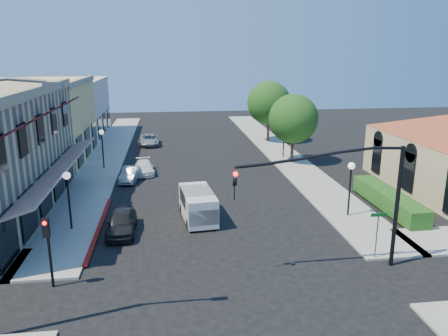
{
  "coord_description": "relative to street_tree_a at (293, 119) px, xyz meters",
  "views": [
    {
      "loc": [
        -2.65,
        -16.83,
        10.18
      ],
      "look_at": [
        0.97,
        11.3,
        2.6
      ],
      "focal_mm": 35.0,
      "sensor_mm": 36.0,
      "label": 1
    }
  ],
  "objects": [
    {
      "name": "signal_mast_arm",
      "position": [
        -2.94,
        -20.5,
        -0.11
      ],
      "size": [
        8.01,
        0.39,
        6.0
      ],
      "color": "black",
      "rests_on": "ground"
    },
    {
      "name": "parked_car_d",
      "position": [
        -13.6,
        10.0,
        -3.6
      ],
      "size": [
        2.17,
        4.38,
        1.19
      ],
      "primitive_type": "imported",
      "rotation": [
        0.0,
        0.0,
        0.05
      ],
      "color": "#A1A4A6",
      "rests_on": "ground"
    },
    {
      "name": "sidewalk_left",
      "position": [
        -17.55,
        5.0,
        -4.13
      ],
      "size": [
        3.5,
        50.0,
        0.12
      ],
      "primitive_type": "cube",
      "color": "gray",
      "rests_on": "ground"
    },
    {
      "name": "parked_car_b",
      "position": [
        -14.68,
        -4.15,
        -3.63
      ],
      "size": [
        1.63,
        3.54,
        1.13
      ],
      "primitive_type": "imported",
      "rotation": [
        0.0,
        0.0,
        -0.13
      ],
      "color": "#9C9DA1",
      "rests_on": "ground"
    },
    {
      "name": "lamppost_right_near",
      "position": [
        -0.3,
        -14.0,
        -1.46
      ],
      "size": [
        0.44,
        0.44,
        3.57
      ],
      "color": "black",
      "rests_on": "ground"
    },
    {
      "name": "parked_car_c",
      "position": [
        -13.6,
        -2.0,
        -3.66
      ],
      "size": [
        1.9,
        3.85,
        1.07
      ],
      "primitive_type": "imported",
      "rotation": [
        0.0,
        0.0,
        0.11
      ],
      "color": "white",
      "rests_on": "ground"
    },
    {
      "name": "yellow_stucco_building",
      "position": [
        -24.3,
        4.0,
        -0.39
      ],
      "size": [
        10.0,
        12.0,
        7.6
      ],
      "primitive_type": "cube",
      "color": "tan",
      "rests_on": "ground"
    },
    {
      "name": "pink_stucco_building",
      "position": [
        -24.3,
        16.0,
        -0.69
      ],
      "size": [
        10.0,
        12.0,
        7.0
      ],
      "primitive_type": "cube",
      "color": "beige",
      "rests_on": "ground"
    },
    {
      "name": "street_name_sign",
      "position": [
        -1.3,
        -19.8,
        -2.5
      ],
      "size": [
        0.8,
        0.06,
        2.5
      ],
      "color": "#595B5E",
      "rests_on": "ground"
    },
    {
      "name": "ground",
      "position": [
        -8.8,
        -22.0,
        -4.19
      ],
      "size": [
        120.0,
        120.0,
        0.0
      ],
      "primitive_type": "plane",
      "color": "black",
      "rests_on": "ground"
    },
    {
      "name": "lamppost_left_near",
      "position": [
        -17.3,
        -14.0,
        -1.46
      ],
      "size": [
        0.44,
        0.44,
        3.57
      ],
      "color": "black",
      "rests_on": "ground"
    },
    {
      "name": "street_tree_b",
      "position": [
        0.0,
        10.0,
        0.35
      ],
      "size": [
        4.94,
        4.94,
        7.02
      ],
      "color": "#342015",
      "rests_on": "ground"
    },
    {
      "name": "parked_car_a",
      "position": [
        -14.32,
        -14.78,
        -3.53
      ],
      "size": [
        1.62,
        3.93,
        1.33
      ],
      "primitive_type": "imported",
      "rotation": [
        0.0,
        0.0,
        -0.01
      ],
      "color": "black",
      "rests_on": "ground"
    },
    {
      "name": "hedge",
      "position": [
        2.9,
        -13.0,
        -4.19
      ],
      "size": [
        1.4,
        8.0,
        1.1
      ],
      "primitive_type": "cube",
      "color": "#1A4B15",
      "rests_on": "ground"
    },
    {
      "name": "curb_red_strip",
      "position": [
        -15.7,
        -14.0,
        -4.19
      ],
      "size": [
        0.25,
        10.0,
        0.06
      ],
      "primitive_type": "cube",
      "color": "maroon",
      "rests_on": "ground"
    },
    {
      "name": "white_van",
      "position": [
        -9.8,
        -13.33,
        -3.12
      ],
      "size": [
        2.22,
        4.34,
        1.85
      ],
      "color": "silver",
      "rests_on": "ground"
    },
    {
      "name": "secondary_signal",
      "position": [
        -16.8,
        -20.59,
        -1.88
      ],
      "size": [
        0.28,
        0.42,
        3.32
      ],
      "color": "black",
      "rests_on": "ground"
    },
    {
      "name": "lamppost_left_far",
      "position": [
        -17.3,
        0.0,
        -1.46
      ],
      "size": [
        0.44,
        0.44,
        3.57
      ],
      "color": "black",
      "rests_on": "ground"
    },
    {
      "name": "sidewalk_right",
      "position": [
        -0.05,
        5.0,
        -4.13
      ],
      "size": [
        3.5,
        50.0,
        0.12
      ],
      "primitive_type": "cube",
      "color": "gray",
      "rests_on": "ground"
    },
    {
      "name": "street_tree_a",
      "position": [
        0.0,
        0.0,
        0.0
      ],
      "size": [
        4.56,
        4.56,
        6.48
      ],
      "color": "#342015",
      "rests_on": "ground"
    },
    {
      "name": "lamppost_right_far",
      "position": [
        -0.3,
        2.0,
        -1.46
      ],
      "size": [
        0.44,
        0.44,
        3.57
      ],
      "color": "black",
      "rests_on": "ground"
    }
  ]
}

